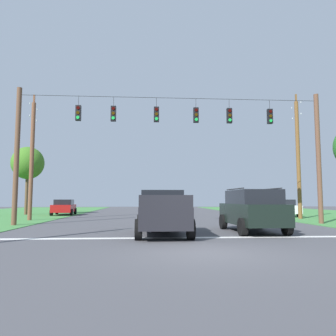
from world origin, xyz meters
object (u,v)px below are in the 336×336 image
object	(u,v)px
utility_pole_near_left	(32,157)
pickup_truck	(162,212)
overhead_signal_span	(173,146)
tree_roadside_far_right	(28,163)
distant_car_oncoming	(64,207)
utility_pole_mid_right	(298,156)
suv_black	(252,209)
distant_car_crossing_white	(282,208)

from	to	relation	value
utility_pole_near_left	pickup_truck	bearing A→B (deg)	-48.43
overhead_signal_span	tree_roadside_far_right	xyz separation A→B (m)	(-13.50, 13.67, 0.32)
pickup_truck	utility_pole_near_left	size ratio (longest dim) A/B	0.57
pickup_truck	tree_roadside_far_right	distance (m)	23.38
pickup_truck	tree_roadside_far_right	bearing A→B (deg)	123.08
distant_car_oncoming	utility_pole_mid_right	xyz separation A→B (m)	(20.00, -7.65, 4.15)
suv_black	pickup_truck	bearing A→B (deg)	-169.28
pickup_truck	distant_car_crossing_white	size ratio (longest dim) A/B	1.25
utility_pole_near_left	tree_roadside_far_right	size ratio (longest dim) A/B	1.38
distant_car_crossing_white	distant_car_oncoming	bearing A→B (deg)	168.95
distant_car_crossing_white	utility_pole_near_left	distance (m)	21.41
distant_car_oncoming	overhead_signal_span	bearing A→B (deg)	-53.06
suv_black	utility_pole_near_left	xyz separation A→B (m)	(-13.48, 9.53, 3.59)
suv_black	tree_roadside_far_right	world-z (taller)	tree_roadside_far_right
pickup_truck	utility_pole_near_left	xyz separation A→B (m)	(-9.18, 10.35, 3.68)
overhead_signal_span	suv_black	xyz separation A→B (m)	(3.36, -4.78, -3.76)
pickup_truck	utility_pole_mid_right	size ratio (longest dim) A/B	0.54
overhead_signal_span	utility_pole_mid_right	size ratio (longest dim) A/B	1.90
overhead_signal_span	pickup_truck	bearing A→B (deg)	-99.59
utility_pole_mid_right	utility_pole_near_left	bearing A→B (deg)	-179.09
pickup_truck	distant_car_oncoming	xyz separation A→B (m)	(-8.62, 18.32, -0.18)
overhead_signal_span	utility_pole_mid_right	bearing A→B (deg)	25.94
distant_car_oncoming	tree_roadside_far_right	distance (m)	5.94
distant_car_oncoming	utility_pole_near_left	distance (m)	8.88
pickup_truck	suv_black	xyz separation A→B (m)	(4.31, 0.82, 0.09)
overhead_signal_span	utility_pole_mid_right	world-z (taller)	utility_pole_mid_right
distant_car_oncoming	utility_pole_mid_right	size ratio (longest dim) A/B	0.44
overhead_signal_span	pickup_truck	world-z (taller)	overhead_signal_span
suv_black	distant_car_crossing_white	distance (m)	15.37
suv_black	utility_pole_mid_right	size ratio (longest dim) A/B	0.48
overhead_signal_span	utility_pole_near_left	distance (m)	11.18
utility_pole_near_left	tree_roadside_far_right	xyz separation A→B (m)	(-3.38, 8.93, 0.49)
overhead_signal_span	distant_car_oncoming	bearing A→B (deg)	126.94
distant_car_oncoming	distant_car_crossing_white	bearing A→B (deg)	-11.05
pickup_truck	utility_pole_near_left	world-z (taller)	utility_pole_near_left
distant_car_oncoming	tree_roadside_far_right	size ratio (longest dim) A/B	0.65
utility_pole_mid_right	tree_roadside_far_right	size ratio (longest dim) A/B	1.47
overhead_signal_span	pickup_truck	size ratio (longest dim) A/B	3.53
distant_car_oncoming	utility_pole_near_left	bearing A→B (deg)	-93.99
suv_black	distant_car_crossing_white	xyz separation A→B (m)	(7.18, 13.58, -0.27)
utility_pole_mid_right	overhead_signal_span	bearing A→B (deg)	-154.06
suv_black	tree_roadside_far_right	size ratio (longest dim) A/B	0.71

